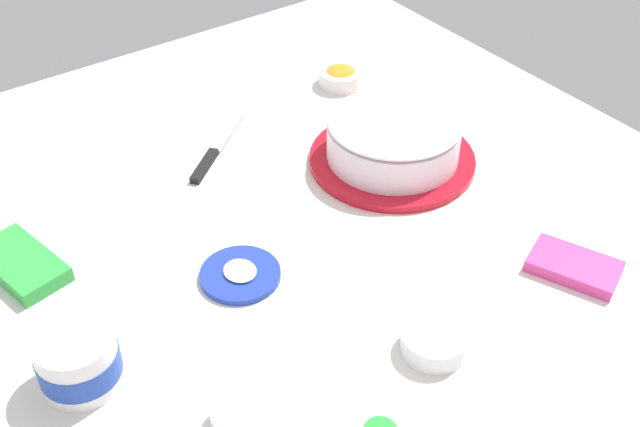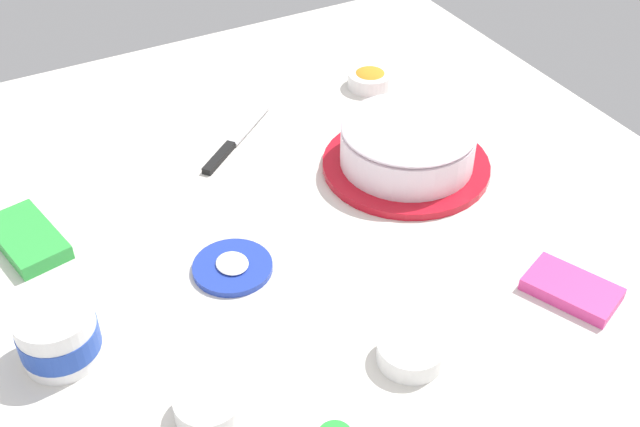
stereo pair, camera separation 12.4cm
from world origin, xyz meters
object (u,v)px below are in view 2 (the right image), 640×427
at_px(frosting_tub, 58,334).
at_px(candy_box_upper, 27,238).
at_px(sprinkle_bowl_blue, 208,406).
at_px(sprinkle_bowl_yellow, 411,351).
at_px(frosted_cake, 407,147).
at_px(candy_box_lower, 572,289).
at_px(sprinkle_bowl_orange, 370,78).
at_px(frosting_tub_lid, 233,267).
at_px(spreading_knife, 231,144).

distance_m(frosting_tub, candy_box_upper, 0.25).
bearing_deg(sprinkle_bowl_blue, sprinkle_bowl_yellow, 80.75).
distance_m(sprinkle_bowl_yellow, candy_box_upper, 0.62).
bearing_deg(frosted_cake, candy_box_lower, 6.12).
relative_size(frosted_cake, candy_box_lower, 2.26).
bearing_deg(sprinkle_bowl_yellow, sprinkle_bowl_orange, 153.19).
relative_size(sprinkle_bowl_orange, sprinkle_bowl_yellow, 1.00).
xyz_separation_m(frosting_tub, sprinkle_bowl_blue, (0.18, 0.14, -0.02)).
height_order(frosting_tub, sprinkle_bowl_yellow, frosting_tub).
distance_m(frosting_tub_lid, candy_box_upper, 0.33).
xyz_separation_m(sprinkle_bowl_orange, candy_box_lower, (0.65, -0.05, -0.01)).
bearing_deg(spreading_knife, candy_box_upper, -75.68).
height_order(sprinkle_bowl_yellow, candy_box_lower, sprinkle_bowl_yellow).
height_order(sprinkle_bowl_orange, candy_box_upper, sprinkle_bowl_orange).
distance_m(frosted_cake, frosting_tub, 0.66).
bearing_deg(sprinkle_bowl_orange, frosted_cake, -18.42).
bearing_deg(spreading_knife, candy_box_lower, 25.86).
relative_size(frosting_tub_lid, sprinkle_bowl_blue, 1.42).
xyz_separation_m(frosted_cake, sprinkle_bowl_orange, (-0.28, 0.09, -0.03)).
distance_m(sprinkle_bowl_orange, sprinkle_bowl_yellow, 0.72).
bearing_deg(frosting_tub_lid, sprinkle_bowl_orange, 128.56).
xyz_separation_m(spreading_knife, sprinkle_bowl_orange, (-0.07, 0.34, 0.01)).
relative_size(frosting_tub, sprinkle_bowl_blue, 1.25).
bearing_deg(candy_box_upper, sprinkle_bowl_orange, 91.05).
bearing_deg(sprinkle_bowl_blue, spreading_knife, 153.99).
xyz_separation_m(sprinkle_bowl_blue, candy_box_lower, (0.05, 0.54, -0.01)).
bearing_deg(frosting_tub, sprinkle_bowl_yellow, 60.85).
distance_m(frosting_tub_lid, sprinkle_bowl_yellow, 0.31).
xyz_separation_m(frosting_tub_lid, sprinkle_bowl_yellow, (0.27, 0.14, 0.01)).
relative_size(frosted_cake, spreading_knife, 1.51).
bearing_deg(sprinkle_bowl_orange, spreading_knife, -78.82).
bearing_deg(sprinkle_bowl_blue, frosting_tub_lid, 150.30).
relative_size(frosting_tub_lid, sprinkle_bowl_yellow, 1.34).
xyz_separation_m(frosted_cake, candy_box_lower, (0.38, 0.04, -0.04)).
xyz_separation_m(frosted_cake, spreading_knife, (-0.21, -0.24, -0.04)).
bearing_deg(sprinkle_bowl_blue, frosted_cake, 122.81).
bearing_deg(candy_box_lower, sprinkle_bowl_blue, -118.86).
distance_m(sprinkle_bowl_orange, candy_box_lower, 0.65).
xyz_separation_m(spreading_knife, candy_box_lower, (0.59, 0.28, 0.00)).
distance_m(frosting_tub, sprinkle_bowl_yellow, 0.47).
xyz_separation_m(sprinkle_bowl_blue, sprinkle_bowl_yellow, (0.04, 0.27, -0.00)).
relative_size(frosting_tub, sprinkle_bowl_orange, 1.18).
height_order(sprinkle_bowl_yellow, candy_box_upper, sprinkle_bowl_yellow).
relative_size(frosting_tub_lid, candy_box_upper, 0.79).
bearing_deg(sprinkle_bowl_yellow, frosted_cake, 147.63).
bearing_deg(candy_box_lower, frosting_tub_lid, -147.64).
height_order(sprinkle_bowl_orange, sprinkle_bowl_yellow, sprinkle_bowl_orange).
bearing_deg(candy_box_lower, sprinkle_bowl_orange, 152.13).
bearing_deg(spreading_knife, frosting_tub_lid, -23.07).
bearing_deg(candy_box_lower, candy_box_upper, -149.31).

